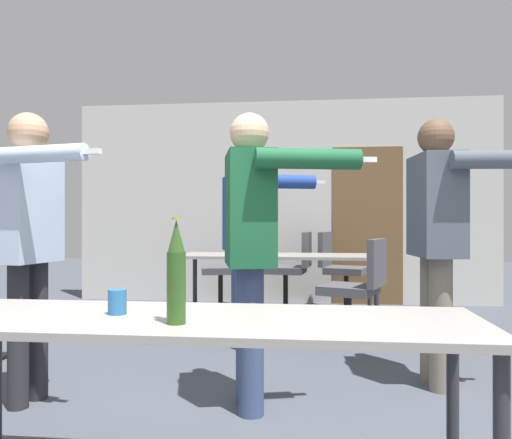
# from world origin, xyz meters

# --- Properties ---
(back_wall) EXTENTS (5.59, 0.12, 2.68)m
(back_wall) POSITION_xyz_m (0.03, 5.16, 1.33)
(back_wall) COLOR beige
(back_wall) RESTS_ON ground_plane
(conference_table_near) EXTENTS (2.12, 0.64, 0.73)m
(conference_table_near) POSITION_xyz_m (-0.06, 0.35, 0.66)
(conference_table_near) COLOR gray
(conference_table_near) RESTS_ON ground_plane
(conference_table_far) EXTENTS (2.07, 0.67, 0.73)m
(conference_table_far) POSITION_xyz_m (0.03, 3.77, 0.66)
(conference_table_far) COLOR gray
(conference_table_far) RESTS_ON ground_plane
(person_far_watching) EXTENTS (0.84, 0.70, 1.76)m
(person_far_watching) POSITION_xyz_m (1.20, 1.90, 1.06)
(person_far_watching) COLOR slate
(person_far_watching) RESTS_ON ground_plane
(person_center_tall) EXTENTS (0.75, 0.67, 1.74)m
(person_center_tall) POSITION_xyz_m (-1.30, 1.31, 1.07)
(person_center_tall) COLOR #28282D
(person_center_tall) RESTS_ON ground_plane
(person_left_plaid) EXTENTS (0.92, 0.67, 1.71)m
(person_left_plaid) POSITION_xyz_m (-0.22, 2.79, 1.02)
(person_left_plaid) COLOR #3D4C75
(person_left_plaid) RESTS_ON ground_plane
(person_right_polo) EXTENTS (0.89, 0.67, 1.72)m
(person_right_polo) POSITION_xyz_m (0.02, 1.38, 1.03)
(person_right_polo) COLOR #3D4C75
(person_right_polo) RESTS_ON ground_plane
(office_chair_mid_tucked) EXTENTS (0.58, 0.52, 0.95)m
(office_chair_mid_tucked) POSITION_xyz_m (0.14, 4.55, 0.45)
(office_chair_mid_tucked) COLOR black
(office_chair_mid_tucked) RESTS_ON ground_plane
(office_chair_far_right) EXTENTS (0.63, 0.59, 0.95)m
(office_chair_far_right) POSITION_xyz_m (0.72, 4.61, 0.45)
(office_chair_far_right) COLOR black
(office_chair_far_right) RESTS_ON ground_plane
(office_chair_side_rolled) EXTENTS (0.65, 0.61, 0.93)m
(office_chair_side_rolled) POSITION_xyz_m (0.77, 3.03, 0.44)
(office_chair_side_rolled) COLOR black
(office_chair_side_rolled) RESTS_ON ground_plane
(office_chair_near_pushed) EXTENTS (0.61, 0.55, 0.94)m
(office_chair_near_pushed) POSITION_xyz_m (-0.66, 4.56, 0.45)
(office_chair_near_pushed) COLOR black
(office_chair_near_pushed) RESTS_ON ground_plane
(beer_bottle) EXTENTS (0.07, 0.07, 0.38)m
(beer_bottle) POSITION_xyz_m (-0.11, 0.22, 0.91)
(beer_bottle) COLOR #2D511E
(beer_bottle) RESTS_ON conference_table_near
(drink_cup) EXTENTS (0.07, 0.07, 0.10)m
(drink_cup) POSITION_xyz_m (-0.39, 0.37, 0.78)
(drink_cup) COLOR #2866A3
(drink_cup) RESTS_ON conference_table_near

